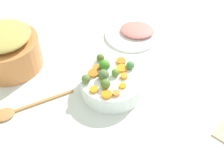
{
  "coord_description": "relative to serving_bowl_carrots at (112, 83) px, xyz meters",
  "views": [
    {
      "loc": [
        0.61,
        0.31,
        0.81
      ],
      "look_at": [
        0.01,
        -0.06,
        0.1
      ],
      "focal_mm": 45.14,
      "sensor_mm": 36.0,
      "label": 1
    }
  ],
  "objects": [
    {
      "name": "tabletop",
      "position": [
        -0.01,
        0.06,
        -0.05
      ],
      "size": [
        2.4,
        2.4,
        0.02
      ],
      "primitive_type": "cube",
      "color": "silver",
      "rests_on": "ground"
    },
    {
      "name": "serving_bowl_carrots",
      "position": [
        0.0,
        0.0,
        0.0
      ],
      "size": [
        0.24,
        0.24,
        0.07
      ],
      "primitive_type": "cylinder",
      "color": "white",
      "rests_on": "tabletop"
    },
    {
      "name": "metal_pot",
      "position": [
        0.1,
        -0.42,
        0.03
      ],
      "size": [
        0.25,
        0.25,
        0.13
      ],
      "primitive_type": "cylinder",
      "color": "#CF7E43",
      "rests_on": "tabletop"
    },
    {
      "name": "stuffing_mound",
      "position": [
        0.1,
        -0.42,
        0.11
      ],
      "size": [
        0.21,
        0.21,
        0.05
      ],
      "primitive_type": "ellipsoid",
      "color": "tan",
      "rests_on": "metal_pot"
    },
    {
      "name": "carrot_slice_0",
      "position": [
        0.07,
        0.06,
        0.04
      ],
      "size": [
        0.04,
        0.04,
        0.01
      ],
      "primitive_type": "cylinder",
      "rotation": [
        0.0,
        0.0,
        0.96
      ],
      "color": "orange",
      "rests_on": "serving_bowl_carrots"
    },
    {
      "name": "carrot_slice_1",
      "position": [
        -0.08,
        -0.01,
        0.04
      ],
      "size": [
        0.05,
        0.05,
        0.01
      ],
      "primitive_type": "cylinder",
      "rotation": [
        0.0,
        0.0,
        3.54
      ],
      "color": "orange",
      "rests_on": "serving_bowl_carrots"
    },
    {
      "name": "carrot_slice_2",
      "position": [
        -0.05,
        0.01,
        0.04
      ],
      "size": [
        0.05,
        0.05,
        0.01
      ],
      "primitive_type": "cylinder",
      "rotation": [
        0.0,
        0.0,
        0.27
      ],
      "color": "orange",
      "rests_on": "serving_bowl_carrots"
    },
    {
      "name": "carrot_slice_3",
      "position": [
        0.09,
        0.03,
        0.04
      ],
      "size": [
        0.05,
        0.05,
        0.01
      ],
      "primitive_type": "cylinder",
      "rotation": [
        0.0,
        0.0,
        0.44
      ],
      "color": "orange",
      "rests_on": "serving_bowl_carrots"
    },
    {
      "name": "carrot_slice_4",
      "position": [
        0.02,
        0.05,
        0.04
      ],
      "size": [
        0.04,
        0.04,
        0.01
      ],
      "primitive_type": "cylinder",
      "rotation": [
        0.0,
        0.0,
        3.92
      ],
      "color": "orange",
      "rests_on": "serving_bowl_carrots"
    },
    {
      "name": "carrot_slice_5",
      "position": [
        0.09,
        -0.02,
        0.04
      ],
      "size": [
        0.03,
        0.03,
        0.01
      ],
      "primitive_type": "cylinder",
      "rotation": [
        0.0,
        0.0,
        6.17
      ],
      "color": "orange",
      "rests_on": "serving_bowl_carrots"
    },
    {
      "name": "carrot_slice_6",
      "position": [
        0.03,
        -0.06,
        0.04
      ],
      "size": [
        0.05,
        0.05,
        0.01
      ],
      "primitive_type": "cylinder",
      "rotation": [
        0.0,
        0.0,
        3.83
      ],
      "color": "orange",
      "rests_on": "serving_bowl_carrots"
    },
    {
      "name": "carrot_slice_7",
      "position": [
        -0.01,
        -0.07,
        0.04
      ],
      "size": [
        0.03,
        0.03,
        0.01
      ],
      "primitive_type": "cylinder",
      "rotation": [
        0.0,
        0.0,
        3.11
      ],
      "color": "orange",
      "rests_on": "serving_bowl_carrots"
    },
    {
      "name": "carrot_slice_8",
      "position": [
        -0.02,
        0.04,
        0.04
      ],
      "size": [
        0.04,
        0.04,
        0.01
      ],
      "primitive_type": "cylinder",
      "rotation": [
        0.0,
        0.0,
        2.18
      ],
      "color": "orange",
      "rests_on": "serving_bowl_carrots"
    },
    {
      "name": "brussels_sprout_0",
      "position": [
        0.06,
        0.01,
        0.05
      ],
      "size": [
        0.03,
        0.03,
        0.03
      ],
      "primitive_type": "sphere",
      "color": "#53712C",
      "rests_on": "serving_bowl_carrots"
    },
    {
      "name": "brussels_sprout_1",
      "position": [
        0.03,
        -0.02,
        0.06
      ],
      "size": [
        0.04,
        0.04,
        0.04
      ],
      "primitive_type": "sphere",
      "color": "#536D3D",
      "rests_on": "serving_bowl_carrots"
    },
    {
      "name": "brussels_sprout_2",
      "position": [
        -0.05,
        -0.08,
        0.05
      ],
      "size": [
        0.03,
        0.03,
        0.03
      ],
      "primitive_type": "sphere",
      "color": "#546B2A",
      "rests_on": "serving_bowl_carrots"
    },
    {
      "name": "brussels_sprout_3",
      "position": [
        0.07,
        -0.06,
        0.05
      ],
      "size": [
        0.03,
        0.03,
        0.03
      ],
      "primitive_type": "sphere",
      "color": "#587836",
      "rests_on": "serving_bowl_carrots"
    },
    {
      "name": "brussels_sprout_4",
      "position": [
        -0.02,
        0.01,
        0.05
      ],
      "size": [
        0.03,
        0.03,
        0.03
      ],
      "primitive_type": "sphere",
      "color": "olive",
      "rests_on": "serving_bowl_carrots"
    },
    {
      "name": "brussels_sprout_5",
      "position": [
        -0.02,
        -0.04,
        0.06
      ],
      "size": [
        0.04,
        0.04,
        0.04
      ],
      "primitive_type": "sphere",
      "color": "#438924",
      "rests_on": "serving_bowl_carrots"
    },
    {
      "name": "brussels_sprout_6",
      "position": [
        -0.07,
        0.04,
        0.05
      ],
      "size": [
        0.03,
        0.03,
        0.03
      ],
      "primitive_type": "sphere",
      "color": "#438542",
      "rests_on": "serving_bowl_carrots"
    },
    {
      "name": "wooden_spoon",
      "position": [
        0.27,
        -0.23,
        -0.03
      ],
      "size": [
        0.26,
        0.18,
        0.01
      ],
      "color": "#B77840",
      "rests_on": "tabletop"
    },
    {
      "name": "ham_plate",
      "position": [
        -0.33,
        -0.1,
        -0.03
      ],
      "size": [
        0.25,
        0.25,
        0.01
      ],
      "primitive_type": "cylinder",
      "color": "white",
      "rests_on": "tabletop"
    },
    {
      "name": "ham_slice_main",
      "position": [
        -0.35,
        -0.08,
        -0.01
      ],
      "size": [
        0.18,
        0.19,
        0.02
      ],
      "primitive_type": "ellipsoid",
      "rotation": [
        0.0,
        0.0,
        1.96
      ],
      "color": "#CF766F",
      "rests_on": "ham_plate"
    }
  ]
}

